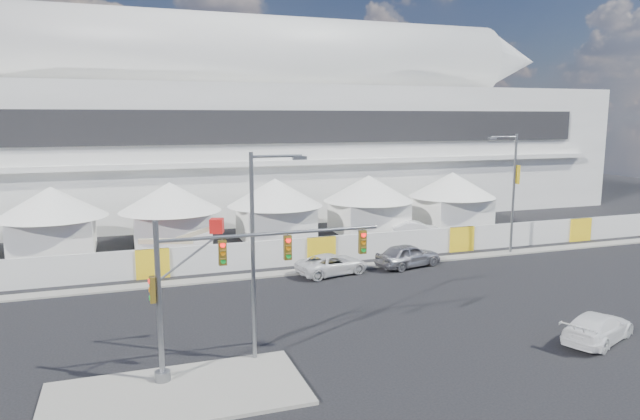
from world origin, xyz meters
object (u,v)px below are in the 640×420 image
object	(u,v)px
lot_car_a	(416,230)
streetlight_curb	(512,185)
boom_lift	(159,255)
pickup_curb	(332,264)
traffic_mast	(214,286)
pickup_near	(598,327)
sedan_silver	(408,255)
streetlight_median	(258,242)

from	to	relation	value
lot_car_a	streetlight_curb	world-z (taller)	streetlight_curb
lot_car_a	boom_lift	distance (m)	22.81
pickup_curb	streetlight_curb	world-z (taller)	streetlight_curb
boom_lift	streetlight_curb	bearing A→B (deg)	8.70
streetlight_curb	traffic_mast	bearing A→B (deg)	-150.57
lot_car_a	pickup_near	bearing A→B (deg)	-170.85
traffic_mast	boom_lift	world-z (taller)	traffic_mast
pickup_curb	traffic_mast	xyz separation A→B (m)	(-10.02, -13.19, 3.18)
pickup_near	lot_car_a	world-z (taller)	lot_car_a
sedan_silver	streetlight_median	size ratio (longest dim) A/B	0.55
pickup_near	streetlight_median	xyz separation A→B (m)	(-15.91, 3.22, 4.69)
streetlight_median	streetlight_curb	xyz separation A→B (m)	(23.28, 13.30, 0.09)
sedan_silver	pickup_near	xyz separation A→B (m)	(2.11, -15.46, -0.15)
boom_lift	pickup_curb	bearing A→B (deg)	-8.17
lot_car_a	streetlight_curb	size ratio (longest dim) A/B	0.47
sedan_silver	pickup_curb	distance (m)	5.87
sedan_silver	pickup_curb	bearing A→B (deg)	77.61
sedan_silver	boom_lift	size ratio (longest dim) A/B	0.68
lot_car_a	traffic_mast	xyz separation A→B (m)	(-21.39, -22.14, 3.16)
sedan_silver	pickup_curb	size ratio (longest dim) A/B	0.98
sedan_silver	streetlight_median	world-z (taller)	streetlight_median
lot_car_a	streetlight_curb	xyz separation A→B (m)	(3.97, -7.84, 4.75)
sedan_silver	streetlight_curb	xyz separation A→B (m)	(9.47, 1.06, 4.63)
pickup_near	boom_lift	xyz separation A→B (m)	(-19.16, 20.94, 0.27)
pickup_curb	sedan_silver	bearing A→B (deg)	-100.85
streetlight_median	pickup_near	bearing A→B (deg)	-11.43
traffic_mast	streetlight_median	world-z (taller)	streetlight_median
pickup_curb	pickup_near	xyz separation A→B (m)	(7.97, -15.40, -0.01)
pickup_near	streetlight_median	world-z (taller)	streetlight_median
pickup_curb	boom_lift	size ratio (longest dim) A/B	0.69
traffic_mast	boom_lift	size ratio (longest dim) A/B	1.31
pickup_near	traffic_mast	world-z (taller)	traffic_mast
traffic_mast	streetlight_median	distance (m)	2.75
streetlight_median	traffic_mast	bearing A→B (deg)	-154.15
traffic_mast	boom_lift	distance (m)	18.99
boom_lift	lot_car_a	bearing A→B (deg)	26.78
lot_car_a	boom_lift	world-z (taller)	boom_lift
streetlight_curb	lot_car_a	bearing A→B (deg)	116.86
pickup_near	boom_lift	bearing A→B (deg)	18.86
sedan_silver	lot_car_a	bearing A→B (deg)	-44.69
sedan_silver	traffic_mast	size ratio (longest dim) A/B	0.52
streetlight_median	boom_lift	world-z (taller)	streetlight_median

